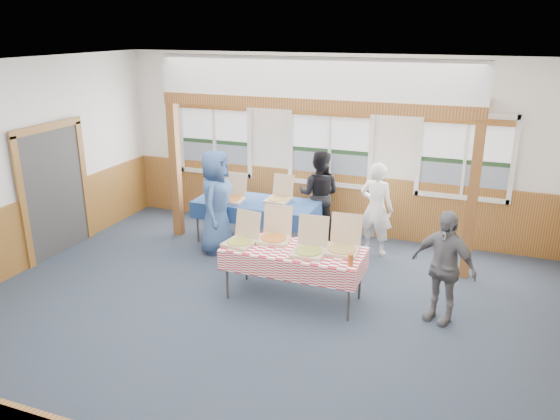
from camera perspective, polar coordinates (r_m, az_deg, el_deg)
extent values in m
plane|color=#262E3D|center=(7.32, -2.68, -11.16)|extent=(8.00, 8.00, 0.00)
plane|color=white|center=(6.36, -3.13, 14.70)|extent=(8.00, 8.00, 0.00)
plane|color=silver|center=(9.87, 5.32, 6.70)|extent=(8.00, 0.00, 8.00)
plane|color=silver|center=(4.01, -23.93, -13.75)|extent=(8.00, 0.00, 8.00)
plane|color=silver|center=(9.00, -26.98, 3.54)|extent=(0.00, 8.00, 8.00)
cube|color=brown|center=(10.11, 5.10, 0.84)|extent=(7.98, 0.05, 1.10)
cube|color=brown|center=(9.28, -25.93, -2.73)|extent=(0.05, 6.98, 1.10)
cube|color=#343434|center=(9.71, -22.52, 1.78)|extent=(0.06, 1.30, 2.10)
cube|color=silver|center=(10.80, -6.73, 3.94)|extent=(1.52, 0.05, 0.08)
cube|color=silver|center=(10.53, -7.02, 11.21)|extent=(1.52, 0.05, 0.08)
cube|color=silver|center=(11.00, -10.33, 7.73)|extent=(0.08, 0.05, 1.46)
cube|color=silver|center=(10.33, -3.20, 7.29)|extent=(0.08, 0.05, 1.46)
cube|color=silver|center=(10.64, -6.87, 7.53)|extent=(0.05, 0.05, 1.30)
cube|color=slate|center=(10.76, -6.69, 5.53)|extent=(1.40, 0.02, 0.52)
cube|color=#1B371D|center=(10.70, -6.75, 7.09)|extent=(1.40, 0.02, 0.08)
cube|color=silver|center=(10.63, -6.83, 9.15)|extent=(1.40, 0.02, 0.70)
cube|color=brown|center=(10.53, -7.05, 10.66)|extent=(1.40, 0.07, 0.10)
cube|color=silver|center=(9.98, 5.11, 2.75)|extent=(1.52, 0.05, 0.08)
cube|color=silver|center=(9.69, 5.35, 10.62)|extent=(1.52, 0.05, 0.08)
cube|color=silver|center=(10.03, 1.12, 6.97)|extent=(0.08, 0.05, 1.46)
cube|color=silver|center=(9.64, 9.48, 6.24)|extent=(0.08, 0.05, 1.46)
cube|color=silver|center=(9.81, 5.22, 6.63)|extent=(0.05, 0.05, 1.30)
cube|color=slate|center=(9.93, 5.22, 4.47)|extent=(1.40, 0.02, 0.52)
cube|color=#1B371D|center=(9.87, 5.27, 6.16)|extent=(1.40, 0.02, 0.08)
cube|color=silver|center=(9.79, 5.34, 8.38)|extent=(1.40, 0.02, 0.70)
cube|color=brown|center=(9.68, 5.29, 10.02)|extent=(1.40, 0.07, 0.10)
cube|color=silver|center=(9.64, 18.36, 1.28)|extent=(1.52, 0.05, 0.08)
cube|color=silver|center=(9.35, 19.23, 9.38)|extent=(1.52, 0.05, 0.08)
cube|color=silver|center=(9.52, 14.33, 5.75)|extent=(0.08, 0.05, 1.46)
cube|color=silver|center=(9.48, 23.25, 4.75)|extent=(0.08, 0.05, 1.46)
cube|color=silver|center=(9.47, 18.78, 5.27)|extent=(0.05, 0.05, 1.30)
cube|color=slate|center=(9.60, 18.56, 3.06)|extent=(1.40, 0.02, 0.52)
cube|color=#1B371D|center=(9.53, 18.74, 4.79)|extent=(1.40, 0.02, 0.08)
cube|color=silver|center=(9.45, 18.99, 7.08)|extent=(1.40, 0.02, 0.70)
cube|color=brown|center=(9.34, 19.16, 8.76)|extent=(1.40, 0.07, 0.10)
cube|color=brown|center=(9.87, -10.87, 4.05)|extent=(0.15, 0.15, 2.40)
cube|color=brown|center=(8.46, 19.45, 0.85)|extent=(0.15, 0.15, 2.40)
cube|color=brown|center=(8.58, 3.28, 10.97)|extent=(5.15, 0.18, 0.18)
cylinder|color=#343434|center=(9.68, -8.62, -1.29)|extent=(0.04, 0.04, 0.73)
cylinder|color=#343434|center=(10.29, -6.62, 0.03)|extent=(0.04, 0.04, 0.73)
cylinder|color=#343434|center=(8.93, 2.38, -2.83)|extent=(0.04, 0.04, 0.73)
cylinder|color=#343434|center=(9.59, 3.79, -1.30)|extent=(0.04, 0.04, 0.73)
cube|color=#343434|center=(9.46, -2.47, 0.80)|extent=(2.19, 1.24, 0.03)
cube|color=navy|center=(9.45, -2.47, 0.91)|extent=(2.27, 1.31, 0.01)
cube|color=navy|center=(9.10, -3.60, -0.78)|extent=(2.09, 0.42, 0.28)
cube|color=navy|center=(9.90, -1.41, 0.88)|extent=(2.09, 0.42, 0.28)
cylinder|color=#343434|center=(7.65, -5.56, -6.75)|extent=(0.04, 0.04, 0.73)
cylinder|color=#343434|center=(8.18, -3.55, -4.93)|extent=(0.04, 0.04, 0.73)
cylinder|color=#343434|center=(7.12, 7.18, -8.86)|extent=(0.04, 0.04, 0.73)
cylinder|color=#343434|center=(7.69, 8.37, -6.73)|extent=(0.04, 0.04, 0.73)
cube|color=#343434|center=(7.46, 1.44, -4.23)|extent=(1.98, 1.19, 0.03)
cube|color=red|center=(7.45, 1.44, -4.09)|extent=(2.05, 1.26, 0.01)
cube|color=red|center=(7.16, 0.32, -6.36)|extent=(1.86, 0.46, 0.28)
cube|color=red|center=(7.87, 2.44, -3.96)|extent=(1.86, 0.46, 0.28)
cube|color=tan|center=(9.47, -5.06, 1.06)|extent=(0.42, 0.42, 0.04)
cylinder|color=#CB772F|center=(9.47, -5.06, 1.23)|extent=(0.37, 0.37, 0.01)
cube|color=tan|center=(9.62, -4.60, 2.66)|extent=(0.39, 0.12, 0.38)
cube|color=tan|center=(9.42, -0.23, 1.04)|extent=(0.41, 0.41, 0.04)
cylinder|color=tan|center=(9.42, -0.23, 1.20)|extent=(0.36, 0.36, 0.01)
cube|color=tan|center=(9.57, 0.35, 2.62)|extent=(0.39, 0.12, 0.38)
cube|color=tan|center=(7.59, -4.27, -3.50)|extent=(0.44, 0.44, 0.04)
cylinder|color=gold|center=(7.58, -4.27, -3.30)|extent=(0.38, 0.38, 0.01)
cube|color=tan|center=(7.70, -3.36, -1.46)|extent=(0.40, 0.14, 0.38)
cube|color=tan|center=(7.69, -0.65, -3.14)|extent=(0.46, 0.46, 0.05)
cylinder|color=#CB772F|center=(7.68, -0.65, -2.93)|extent=(0.40, 0.40, 0.01)
cube|color=tan|center=(7.83, -0.21, -0.95)|extent=(0.42, 0.15, 0.41)
cube|color=tan|center=(7.27, 2.99, -4.50)|extent=(0.45, 0.45, 0.05)
cylinder|color=gold|center=(7.25, 3.00, -4.28)|extent=(0.39, 0.39, 0.01)
cube|color=tan|center=(7.41, 3.51, -2.14)|extent=(0.42, 0.13, 0.41)
cube|color=tan|center=(7.36, 6.50, -4.28)|extent=(0.45, 0.45, 0.05)
cylinder|color=tan|center=(7.35, 6.50, -4.06)|extent=(0.39, 0.39, 0.01)
cube|color=tan|center=(7.51, 6.95, -1.93)|extent=(0.43, 0.12, 0.42)
cylinder|color=black|center=(9.76, -6.53, 1.49)|extent=(0.37, 0.37, 0.03)
cylinder|color=white|center=(9.75, -6.53, 1.63)|extent=(0.08, 0.08, 0.04)
sphere|color=#2E6B28|center=(9.70, -6.00, 1.60)|extent=(0.08, 0.08, 0.08)
sphere|color=beige|center=(9.79, -5.99, 1.75)|extent=(0.08, 0.08, 0.08)
sphere|color=#2E6B28|center=(9.84, -6.39, 1.83)|extent=(0.08, 0.08, 0.08)
sphere|color=beige|center=(9.83, -6.90, 1.79)|extent=(0.08, 0.08, 0.08)
sphere|color=#2E6B28|center=(9.75, -7.14, 1.64)|extent=(0.08, 0.08, 0.08)
sphere|color=beige|center=(9.67, -6.92, 1.51)|extent=(0.08, 0.08, 0.08)
sphere|color=#2E6B28|center=(9.65, -6.41, 1.49)|extent=(0.08, 0.08, 0.08)
cylinder|color=#A4511B|center=(6.99, 7.37, -5.17)|extent=(0.07, 0.07, 0.15)
imported|color=white|center=(9.10, 10.01, 0.13)|extent=(0.63, 0.47, 1.57)
imported|color=black|center=(9.72, 4.09, 1.65)|extent=(0.82, 0.66, 1.59)
imported|color=#355284|center=(9.09, -6.70, 0.86)|extent=(0.68, 0.93, 1.75)
imported|color=slate|center=(7.24, 16.68, -5.68)|extent=(0.95, 0.69, 1.50)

